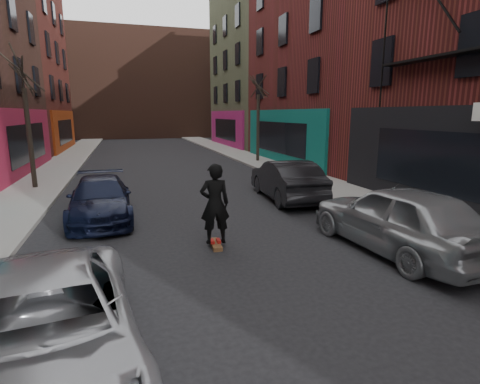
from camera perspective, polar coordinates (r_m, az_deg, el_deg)
sidewalk_left at (r=30.25m, az=-24.42°, el=4.77°), size 2.50×84.00×0.13m
sidewalk_right at (r=31.21m, az=-0.95°, el=6.01°), size 2.50×84.00×0.13m
buildings_right at (r=22.91m, az=29.79°, el=22.36°), size 12.00×56.00×16.00m
building_far at (r=56.00m, az=-15.15°, el=15.32°), size 40.00×10.00×14.00m
tree_left_far at (r=18.23m, az=-29.77°, el=10.74°), size 2.00×2.00×6.50m
tree_right_far at (r=25.32m, az=2.78°, el=12.49°), size 2.00×2.00×6.80m
parked_left_far at (r=5.44m, az=-27.48°, el=-18.06°), size 2.74×4.98×1.32m
parked_left_end at (r=12.42m, az=-20.51°, el=-0.99°), size 1.96×4.54×1.30m
parked_right_far at (r=9.64m, az=23.00°, el=-3.68°), size 2.26×4.97×1.66m
parked_right_end at (r=14.44m, az=7.07°, el=1.85°), size 1.94×4.73×1.53m
skateboard at (r=9.45m, az=-3.78°, el=-7.98°), size 0.27×0.81×0.10m
skateboarder at (r=9.15m, az=-3.86°, el=-1.81°), size 0.75×0.52×1.99m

